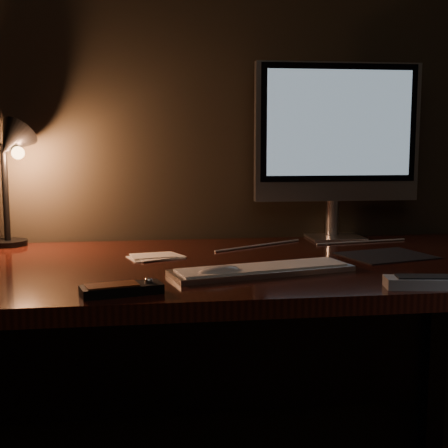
{
  "coord_description": "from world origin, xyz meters",
  "views": [
    {
      "loc": [
        -0.2,
        0.34,
        1.05
      ],
      "look_at": [
        -0.01,
        1.73,
        0.86
      ],
      "focal_mm": 50.0,
      "sensor_mm": 36.0,
      "label": 1
    }
  ],
  "objects": [
    {
      "name": "papers",
      "position": [
        -0.16,
        1.94,
        0.75
      ],
      "size": [
        0.15,
        0.12,
        0.01
      ],
      "primitive_type": "cube",
      "rotation": [
        0.0,
        0.0,
        0.28
      ],
      "color": "white",
      "rests_on": "desk"
    },
    {
      "name": "cable",
      "position": [
        0.3,
        2.08,
        0.75
      ],
      "size": [
        0.58,
        0.19,
        0.01
      ],
      "primitive_type": "cylinder",
      "rotation": [
        0.0,
        1.57,
        0.31
      ],
      "color": "white",
      "rests_on": "desk"
    },
    {
      "name": "monitor",
      "position": [
        0.41,
        2.18,
        1.07
      ],
      "size": [
        0.51,
        0.15,
        0.54
      ],
      "rotation": [
        0.0,
        0.0,
        -0.02
      ],
      "color": "silver",
      "rests_on": "desk"
    },
    {
      "name": "tv_remote",
      "position": [
        0.41,
        1.52,
        0.76
      ],
      "size": [
        0.23,
        0.09,
        0.03
      ],
      "rotation": [
        0.0,
        0.0,
        -0.17
      ],
      "color": "gray",
      "rests_on": "desk"
    },
    {
      "name": "keyboard",
      "position": [
        0.08,
        1.72,
        0.76
      ],
      "size": [
        0.44,
        0.21,
        0.02
      ],
      "primitive_type": "cube",
      "rotation": [
        0.0,
        0.0,
        0.23
      ],
      "color": "silver",
      "rests_on": "desk"
    },
    {
      "name": "desk_lamp",
      "position": [
        -0.55,
        2.16,
        1.0
      ],
      "size": [
        0.18,
        0.19,
        0.37
      ],
      "rotation": [
        0.0,
        0.0,
        -0.22
      ],
      "color": "black",
      "rests_on": "desk"
    },
    {
      "name": "mousepad",
      "position": [
        0.45,
        1.88,
        0.75
      ],
      "size": [
        0.26,
        0.23,
        0.0
      ],
      "primitive_type": "cube",
      "rotation": [
        0.0,
        0.0,
        0.26
      ],
      "color": "black",
      "rests_on": "desk"
    },
    {
      "name": "desk",
      "position": [
        0.0,
        1.93,
        0.62
      ],
      "size": [
        1.6,
        0.75,
        0.75
      ],
      "color": "black",
      "rests_on": "ground"
    },
    {
      "name": "media_remote",
      "position": [
        -0.24,
        1.56,
        0.76
      ],
      "size": [
        0.17,
        0.1,
        0.03
      ],
      "rotation": [
        0.0,
        0.0,
        0.25
      ],
      "color": "black",
      "rests_on": "desk"
    },
    {
      "name": "mouse",
      "position": [
        -0.02,
        1.68,
        0.76
      ],
      "size": [
        0.11,
        0.09,
        0.02
      ],
      "primitive_type": "ellipsoid",
      "rotation": [
        0.0,
        0.0,
        0.36
      ],
      "color": "white",
      "rests_on": "desk"
    }
  ]
}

